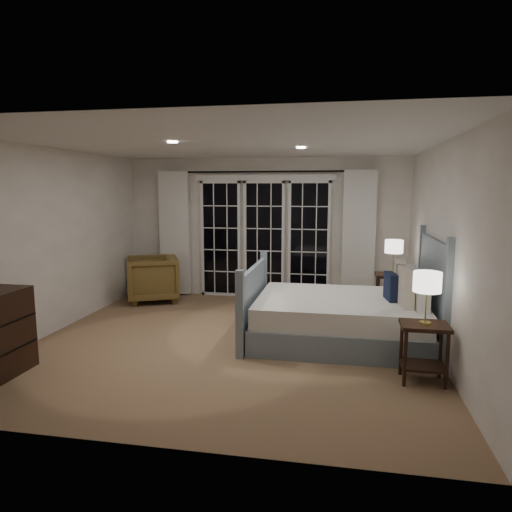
% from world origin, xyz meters
% --- Properties ---
extents(floor, '(5.00, 5.00, 0.00)m').
position_xyz_m(floor, '(0.00, 0.00, 0.00)').
color(floor, '#936B4F').
rests_on(floor, ground).
extents(ceiling, '(5.00, 5.00, 0.00)m').
position_xyz_m(ceiling, '(0.00, 0.00, 2.50)').
color(ceiling, silver).
rests_on(ceiling, wall_back).
extents(wall_left, '(0.02, 5.00, 2.50)m').
position_xyz_m(wall_left, '(-2.50, 0.00, 1.25)').
color(wall_left, white).
rests_on(wall_left, floor).
extents(wall_right, '(0.02, 5.00, 2.50)m').
position_xyz_m(wall_right, '(2.50, 0.00, 1.25)').
color(wall_right, white).
rests_on(wall_right, floor).
extents(wall_back, '(5.00, 0.02, 2.50)m').
position_xyz_m(wall_back, '(0.00, 2.50, 1.25)').
color(wall_back, white).
rests_on(wall_back, floor).
extents(wall_front, '(5.00, 0.02, 2.50)m').
position_xyz_m(wall_front, '(0.00, -2.50, 1.25)').
color(wall_front, white).
rests_on(wall_front, floor).
extents(french_doors, '(2.50, 0.04, 2.20)m').
position_xyz_m(french_doors, '(0.00, 2.46, 1.09)').
color(french_doors, black).
rests_on(french_doors, wall_back).
extents(curtain_rod, '(3.50, 0.03, 0.03)m').
position_xyz_m(curtain_rod, '(0.00, 2.40, 2.25)').
color(curtain_rod, black).
rests_on(curtain_rod, wall_back).
extents(curtain_left, '(0.55, 0.10, 2.25)m').
position_xyz_m(curtain_left, '(-1.65, 2.38, 1.15)').
color(curtain_left, silver).
rests_on(curtain_left, curtain_rod).
extents(curtain_right, '(0.55, 0.10, 2.25)m').
position_xyz_m(curtain_right, '(1.65, 2.38, 1.15)').
color(curtain_right, silver).
rests_on(curtain_right, curtain_rod).
extents(downlight_a, '(0.12, 0.12, 0.01)m').
position_xyz_m(downlight_a, '(0.80, 0.60, 2.49)').
color(downlight_a, white).
rests_on(downlight_a, ceiling).
extents(downlight_b, '(0.12, 0.12, 0.01)m').
position_xyz_m(downlight_b, '(-0.60, -0.40, 2.49)').
color(downlight_b, white).
rests_on(downlight_b, ceiling).
extents(bed, '(2.31, 1.66, 1.35)m').
position_xyz_m(bed, '(1.41, 0.27, 0.34)').
color(bed, gray).
rests_on(bed, floor).
extents(nightstand_left, '(0.47, 0.38, 0.61)m').
position_xyz_m(nightstand_left, '(2.20, -0.87, 0.40)').
color(nightstand_left, black).
rests_on(nightstand_left, floor).
extents(nightstand_right, '(0.51, 0.41, 0.66)m').
position_xyz_m(nightstand_right, '(2.14, 1.56, 0.44)').
color(nightstand_right, black).
rests_on(nightstand_right, floor).
extents(lamp_left, '(0.27, 0.27, 0.53)m').
position_xyz_m(lamp_left, '(2.20, -0.87, 1.03)').
color(lamp_left, tan).
rests_on(lamp_left, nightstand_left).
extents(lamp_right, '(0.27, 0.27, 0.53)m').
position_xyz_m(lamp_right, '(2.14, 1.56, 1.08)').
color(lamp_right, tan).
rests_on(lamp_right, nightstand_right).
extents(armchair, '(1.14, 1.13, 0.79)m').
position_xyz_m(armchair, '(-1.88, 1.84, 0.40)').
color(armchair, brown).
rests_on(armchair, floor).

